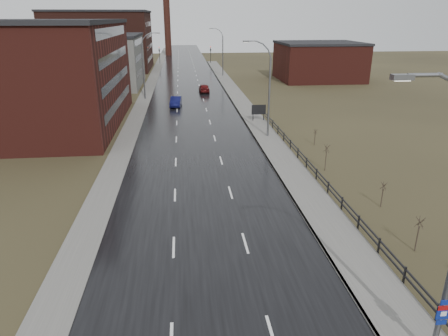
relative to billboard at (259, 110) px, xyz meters
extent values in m
cube|color=black|center=(-9.10, 16.24, -1.61)|extent=(14.00, 300.00, 0.06)
cube|color=#595651|center=(-0.50, -8.76, -1.55)|extent=(3.20, 180.00, 0.18)
cube|color=slate|center=(-2.02, -8.76, -1.55)|extent=(0.16, 180.00, 0.18)
cube|color=#595651|center=(-17.30, 16.24, -1.58)|extent=(2.40, 260.00, 0.12)
cube|color=#471914|center=(-30.10, 1.24, 4.86)|extent=(22.00, 28.00, 13.00)
cube|color=black|center=(-30.10, 1.24, 11.61)|extent=(22.44, 28.56, 0.50)
cube|color=black|center=(-19.12, 1.24, 1.36)|extent=(0.06, 22.40, 1.20)
cube|color=black|center=(-19.12, 1.24, 4.36)|extent=(0.06, 22.40, 1.20)
cube|color=black|center=(-19.12, 1.24, 7.36)|extent=(0.06, 22.40, 1.20)
cube|color=black|center=(-19.12, 1.24, 10.36)|extent=(0.06, 22.40, 1.20)
cube|color=slate|center=(-27.10, 34.24, 3.36)|extent=(16.00, 20.00, 10.00)
cube|color=black|center=(-27.10, 34.24, 8.61)|extent=(16.32, 20.40, 0.50)
cube|color=black|center=(-19.12, 34.24, 1.36)|extent=(0.06, 16.00, 1.20)
cube|color=black|center=(-19.12, 34.24, 4.36)|extent=(0.06, 16.00, 1.20)
cube|color=black|center=(-19.12, 34.24, 7.36)|extent=(0.06, 16.00, 1.20)
cube|color=#331611|center=(-32.10, 64.24, 5.86)|extent=(26.00, 24.00, 15.00)
cube|color=black|center=(-32.10, 64.24, 13.61)|extent=(26.52, 24.48, 0.50)
cube|color=black|center=(-19.12, 64.24, 1.36)|extent=(0.06, 19.20, 1.20)
cube|color=black|center=(-19.12, 64.24, 4.36)|extent=(0.06, 19.20, 1.20)
cube|color=black|center=(-19.12, 64.24, 7.36)|extent=(0.06, 19.20, 1.20)
cube|color=black|center=(-19.12, 64.24, 10.36)|extent=(0.06, 19.20, 1.20)
cube|color=#471914|center=(21.20, 38.24, 2.36)|extent=(18.00, 16.00, 8.00)
cube|color=black|center=(21.20, 38.24, 6.61)|extent=(18.36, 16.32, 0.50)
cylinder|color=#331611|center=(-15.10, 106.24, 13.36)|extent=(2.40, 2.40, 30.00)
cylinder|color=slate|center=(-2.81, -41.76, 10.37)|extent=(1.15, 0.14, 0.14)
cube|color=slate|center=(-3.56, -41.76, 10.32)|extent=(0.70, 0.28, 0.18)
cube|color=silver|center=(-3.56, -41.76, 10.22)|extent=(0.50, 0.20, 0.04)
cube|color=navy|center=(-0.30, -41.88, 1.41)|extent=(0.45, 0.04, 0.22)
cube|color=navy|center=(-0.30, -41.88, 0.91)|extent=(0.60, 0.04, 0.65)
cube|color=maroon|center=(-0.30, -41.89, 1.14)|extent=(0.60, 0.04, 0.20)
cube|color=navy|center=(-0.30, -41.88, 0.41)|extent=(0.45, 0.04, 0.22)
cube|color=silver|center=(-0.30, -41.90, 0.86)|extent=(0.26, 0.02, 0.22)
cylinder|color=slate|center=(-0.30, -7.76, 3.11)|extent=(0.24, 0.24, 9.50)
cylinder|color=slate|center=(-0.47, -7.76, 8.26)|extent=(0.51, 0.14, 0.98)
cylinder|color=slate|center=(-0.94, -7.76, 8.98)|extent=(0.81, 0.14, 0.81)
cylinder|color=slate|center=(-1.66, -7.76, 9.46)|extent=(0.98, 0.14, 0.51)
cylinder|color=slate|center=(-2.50, -7.76, 9.62)|extent=(1.01, 0.14, 0.14)
cube|color=slate|center=(-3.19, -7.76, 9.57)|extent=(0.70, 0.28, 0.18)
cube|color=silver|center=(-3.19, -7.76, 9.47)|extent=(0.50, 0.20, 0.04)
cylinder|color=slate|center=(-17.10, 18.24, 3.11)|extent=(0.24, 0.24, 9.50)
cylinder|color=slate|center=(-16.93, 18.24, 8.26)|extent=(0.51, 0.14, 0.98)
cylinder|color=slate|center=(-16.46, 18.24, 8.98)|extent=(0.81, 0.14, 0.81)
cylinder|color=slate|center=(-15.74, 18.24, 9.46)|extent=(0.98, 0.14, 0.51)
cylinder|color=slate|center=(-14.90, 18.24, 9.62)|extent=(1.01, 0.14, 0.14)
cube|color=slate|center=(-14.21, 18.24, 9.57)|extent=(0.70, 0.28, 0.18)
cube|color=silver|center=(-14.21, 18.24, 9.47)|extent=(0.50, 0.20, 0.04)
cylinder|color=slate|center=(-0.30, 46.24, 3.11)|extent=(0.24, 0.24, 9.50)
cylinder|color=slate|center=(-0.47, 46.24, 8.26)|extent=(0.51, 0.14, 0.98)
cylinder|color=slate|center=(-0.94, 46.24, 8.98)|extent=(0.81, 0.14, 0.81)
cylinder|color=slate|center=(-1.66, 46.24, 9.46)|extent=(0.98, 0.14, 0.51)
cylinder|color=slate|center=(-2.50, 46.24, 9.62)|extent=(1.01, 0.14, 0.14)
cube|color=slate|center=(-3.19, 46.24, 9.57)|extent=(0.70, 0.28, 0.18)
cube|color=silver|center=(-3.19, 46.24, 9.47)|extent=(0.50, 0.20, 0.04)
cube|color=black|center=(1.20, -39.76, -1.09)|extent=(0.10, 0.10, 1.10)
cube|color=black|center=(1.20, -36.76, -1.09)|extent=(0.10, 0.10, 1.10)
cube|color=black|center=(1.20, -33.76, -1.09)|extent=(0.10, 0.10, 1.10)
cube|color=black|center=(1.20, -30.76, -1.09)|extent=(0.10, 0.10, 1.10)
cube|color=black|center=(1.20, -27.76, -1.09)|extent=(0.10, 0.10, 1.10)
cube|color=black|center=(1.20, -24.76, -1.09)|extent=(0.10, 0.10, 1.10)
cube|color=black|center=(1.20, -21.76, -1.09)|extent=(0.10, 0.10, 1.10)
cube|color=black|center=(1.20, -18.76, -1.09)|extent=(0.10, 0.10, 1.10)
cube|color=black|center=(1.20, -15.76, -1.09)|extent=(0.10, 0.10, 1.10)
cube|color=black|center=(1.20, -12.76, -1.09)|extent=(0.10, 0.10, 1.10)
cube|color=black|center=(1.20, -9.76, -1.09)|extent=(0.10, 0.10, 1.10)
cube|color=black|center=(1.20, -6.76, -1.09)|extent=(0.10, 0.10, 1.10)
cube|color=black|center=(1.20, -3.76, -1.09)|extent=(0.10, 0.10, 1.10)
cube|color=black|center=(1.20, -0.76, -1.09)|extent=(0.10, 0.10, 1.10)
cube|color=black|center=(1.20, -25.26, -0.69)|extent=(0.08, 53.00, 0.10)
cube|color=black|center=(1.20, -25.26, -1.09)|extent=(0.08, 53.00, 0.10)
cylinder|color=#382D23|center=(3.65, -33.70, -0.77)|extent=(0.08, 0.08, 1.75)
cylinder|color=#382D23|center=(3.70, -33.70, 0.37)|extent=(0.04, 0.59, 0.69)
cylinder|color=#382D23|center=(3.67, -33.65, 0.37)|extent=(0.56, 0.22, 0.70)
cylinder|color=#382D23|center=(3.61, -33.67, 0.37)|extent=(0.34, 0.50, 0.71)
cylinder|color=#382D23|center=(3.61, -33.73, 0.37)|extent=(0.34, 0.50, 0.71)
cylinder|color=#382D23|center=(3.67, -33.75, 0.37)|extent=(0.56, 0.22, 0.70)
cylinder|color=#382D23|center=(4.47, -27.49, -0.88)|extent=(0.08, 0.08, 1.51)
cylinder|color=#382D23|center=(4.52, -27.49, 0.10)|extent=(0.04, 0.51, 0.60)
cylinder|color=#382D23|center=(4.49, -27.45, 0.10)|extent=(0.49, 0.20, 0.61)
cylinder|color=#382D23|center=(4.43, -27.46, 0.10)|extent=(0.30, 0.44, 0.62)
cylinder|color=#382D23|center=(4.43, -27.52, 0.10)|extent=(0.30, 0.44, 0.62)
cylinder|color=#382D23|center=(4.49, -27.54, 0.10)|extent=(0.49, 0.20, 0.61)
cylinder|color=#382D23|center=(2.80, -19.49, -0.68)|extent=(0.08, 0.08, 1.93)
cylinder|color=#382D23|center=(2.85, -19.49, 0.58)|extent=(0.04, 0.65, 0.76)
cylinder|color=#382D23|center=(2.82, -19.45, 0.58)|extent=(0.61, 0.24, 0.77)
cylinder|color=#382D23|center=(2.76, -19.46, 0.58)|extent=(0.37, 0.55, 0.78)
cylinder|color=#382D23|center=(2.76, -19.52, 0.58)|extent=(0.37, 0.55, 0.78)
cylinder|color=#382D23|center=(2.82, -19.54, 0.58)|extent=(0.61, 0.24, 0.77)
cylinder|color=#382D23|center=(4.42, -11.36, -0.96)|extent=(0.08, 0.08, 1.37)
cylinder|color=#382D23|center=(4.47, -11.36, -0.07)|extent=(0.04, 0.47, 0.55)
cylinder|color=#382D23|center=(4.43, -11.31, -0.07)|extent=(0.45, 0.18, 0.55)
cylinder|color=#382D23|center=(4.38, -11.33, -0.07)|extent=(0.27, 0.40, 0.56)
cylinder|color=#382D23|center=(4.38, -11.39, -0.07)|extent=(0.27, 0.40, 0.56)
cylinder|color=#382D23|center=(4.43, -11.41, -0.07)|extent=(0.45, 0.18, 0.55)
cube|color=black|center=(-0.76, 0.06, -0.74)|extent=(0.10, 0.10, 1.80)
cube|color=black|center=(0.76, 0.06, -0.74)|extent=(0.10, 0.10, 1.80)
cube|color=silver|center=(0.00, 0.01, 0.09)|extent=(1.90, 0.08, 1.26)
cube|color=black|center=(0.00, -0.04, 0.09)|extent=(2.00, 0.04, 1.36)
cylinder|color=black|center=(-17.10, 76.24, 0.96)|extent=(0.16, 0.16, 5.20)
imported|color=black|center=(-17.10, 76.24, 3.11)|extent=(0.58, 2.73, 1.10)
sphere|color=#FF190C|center=(-17.10, 76.09, 3.41)|extent=(0.18, 0.18, 0.18)
cylinder|color=black|center=(-1.10, 76.24, 0.96)|extent=(0.16, 0.16, 5.20)
imported|color=black|center=(-1.10, 76.24, 3.11)|extent=(0.58, 2.73, 1.10)
sphere|color=#FF190C|center=(-1.10, 76.09, 3.41)|extent=(0.18, 0.18, 0.18)
imported|color=#0C0F40|center=(-11.57, 11.39, -0.85)|extent=(2.03, 4.91, 1.58)
imported|color=#530D0E|center=(-6.21, 24.09, -0.83)|extent=(1.99, 4.80, 1.63)
camera|label=1|loc=(-10.50, -53.89, 12.09)|focal=32.00mm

